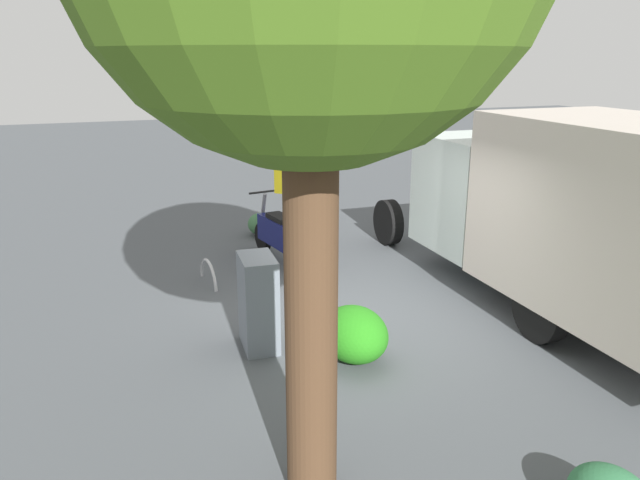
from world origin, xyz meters
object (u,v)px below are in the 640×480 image
object	(u,v)px
stop_sign	(288,176)
bike_rack_hoop	(209,284)
motorcycle	(278,234)
utility_cabinet	(258,302)
box_truck_near	(579,209)

from	to	relation	value
stop_sign	bike_rack_hoop	world-z (taller)	stop_sign
stop_sign	bike_rack_hoop	distance (m)	2.35
stop_sign	motorcycle	bearing A→B (deg)	-10.40
stop_sign	utility_cabinet	xyz separation A→B (m)	(-1.70, 0.97, -1.27)
box_truck_near	bike_rack_hoop	xyz separation A→B (m)	(3.13, 4.66, -1.60)
stop_sign	utility_cabinet	distance (m)	2.33
motorcycle	bike_rack_hoop	bearing A→B (deg)	108.03
stop_sign	bike_rack_hoop	bearing A→B (deg)	54.83
motorcycle	utility_cabinet	distance (m)	3.47
motorcycle	utility_cabinet	bearing A→B (deg)	150.07
motorcycle	utility_cabinet	xyz separation A→B (m)	(-3.23, 1.25, 0.10)
stop_sign	box_truck_near	bearing A→B (deg)	-123.47
box_truck_near	stop_sign	distance (m)	4.22
utility_cabinet	motorcycle	bearing A→B (deg)	-21.16
utility_cabinet	stop_sign	bearing A→B (deg)	-29.71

